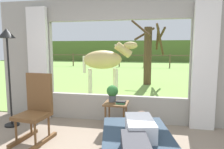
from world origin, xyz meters
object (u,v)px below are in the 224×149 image
Objects in this scene: floor_lamp_left at (7,48)px; pasture_tree at (149,53)px; potted_plant at (113,92)px; horse at (105,60)px; rocking_chair at (36,108)px; reclining_person at (139,134)px; side_table at (116,107)px; book_stack at (121,102)px.

floor_lamp_left is 0.71× the size of pasture_tree.
floor_lamp_left reaches higher than potted_plant.
potted_plant is 5.08m from pasture_tree.
rocking_chair is at bearing -28.40° from horse.
reclining_person is 0.75× the size of floor_lamp_left.
reclining_person is at bearing -69.26° from side_table.
reclining_person is 7.53× the size of book_stack.
side_table is 0.27× the size of floor_lamp_left.
reclining_person is at bearing -4.00° from horse.
reclining_person is 6.50m from pasture_tree.
potted_plant is 1.68× the size of book_stack.
pasture_tree is (1.32, 2.26, 0.20)m from horse.
pasture_tree is (-0.06, 6.45, 0.83)m from reclining_person.
pasture_tree is at bearing 79.01° from reclining_person.
horse is (-1.38, 4.19, 0.63)m from reclining_person.
rocking_chair is 1.43m from side_table.
side_table is at bearing 6.23° from floor_lamp_left.
side_table is 3.03m from horse.
pasture_tree reaches higher than reclining_person.
reclining_person reaches higher than book_stack.
potted_plant is at bearing 8.18° from floor_lamp_left.
book_stack is at bearing 96.35° from reclining_person.
horse reaches higher than side_table.
floor_lamp_left is at bearing -115.60° from pasture_tree.
floor_lamp_left reaches higher than book_stack.
rocking_chair reaches higher than potted_plant.
floor_lamp_left is (-2.08, -0.23, 1.12)m from side_table.
rocking_chair is 3.50× the size of potted_plant.
book_stack is 5.20m from pasture_tree.
side_table is 2.37m from floor_lamp_left.
rocking_chair is 6.07m from pasture_tree.
potted_plant is 0.12× the size of pasture_tree.
pasture_tree reaches higher than book_stack.
reclining_person is 1.47m from side_table.
floor_lamp_left reaches higher than side_table.
book_stack is (-0.43, 1.32, 0.02)m from reclining_person.
pasture_tree is (2.54, 5.30, -0.19)m from floor_lamp_left.
book_stack is at bearing -3.83° from horse.
horse is at bearing 89.93° from rocking_chair.
horse is 0.67× the size of pasture_tree.
horse is (-0.96, 2.87, 0.61)m from book_stack.
side_table is at bearing -5.24° from horse.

